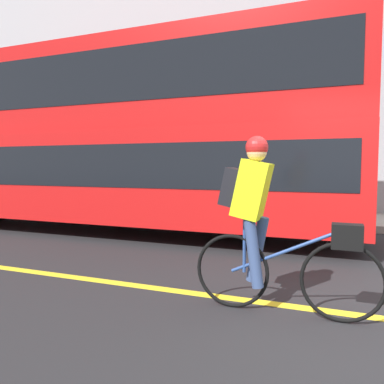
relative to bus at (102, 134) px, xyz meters
The scene contains 6 objects.
ground_plane 6.45m from the bus, 31.75° to the right, with size 80.00×80.00×0.00m, color #232326.
road_center_line 6.41m from the bus, 31.03° to the right, with size 50.00×0.14×0.01m, color yellow.
sidewalk_curb 6.24m from the bus, 28.39° to the left, with size 60.00×2.35×0.15m.
building_facade 6.93m from the bus, 38.50° to the left, with size 60.00×0.30×8.19m.
bus is the anchor object (origin of this frame).
cyclist_on_bike 5.48m from the bus, 38.79° to the right, with size 1.74×0.32×1.68m.
Camera 1 is at (-0.39, -3.65, 1.40)m, focal length 35.00 mm.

